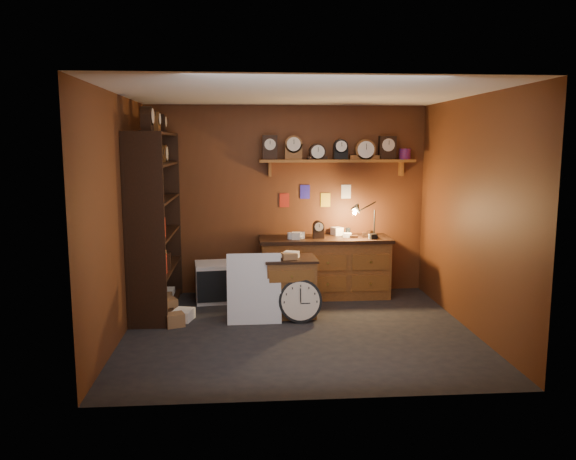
{
  "coord_description": "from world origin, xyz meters",
  "views": [
    {
      "loc": [
        -0.61,
        -6.27,
        2.15
      ],
      "look_at": [
        -0.1,
        0.35,
        1.13
      ],
      "focal_mm": 35.0,
      "sensor_mm": 36.0,
      "label": 1
    }
  ],
  "objects_px": {
    "shelving_unit": "(152,215)",
    "workbench": "(325,264)",
    "big_round_clock": "(300,301)",
    "low_cabinet": "(290,284)"
  },
  "relations": [
    {
      "from": "workbench",
      "to": "big_round_clock",
      "type": "relative_size",
      "value": 3.48
    },
    {
      "from": "low_cabinet",
      "to": "big_round_clock",
      "type": "relative_size",
      "value": 1.57
    },
    {
      "from": "shelving_unit",
      "to": "low_cabinet",
      "type": "distance_m",
      "value": 1.97
    },
    {
      "from": "shelving_unit",
      "to": "low_cabinet",
      "type": "height_order",
      "value": "shelving_unit"
    },
    {
      "from": "workbench",
      "to": "big_round_clock",
      "type": "distance_m",
      "value": 1.26
    },
    {
      "from": "workbench",
      "to": "shelving_unit",
      "type": "bearing_deg",
      "value": -167.9
    },
    {
      "from": "big_round_clock",
      "to": "workbench",
      "type": "bearing_deg",
      "value": 68.09
    },
    {
      "from": "shelving_unit",
      "to": "workbench",
      "type": "bearing_deg",
      "value": 12.1
    },
    {
      "from": "workbench",
      "to": "low_cabinet",
      "type": "xyz_separation_m",
      "value": [
        -0.56,
        -0.86,
        -0.07
      ]
    },
    {
      "from": "shelving_unit",
      "to": "workbench",
      "type": "xyz_separation_m",
      "value": [
        2.31,
        0.49,
        -0.78
      ]
    }
  ]
}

